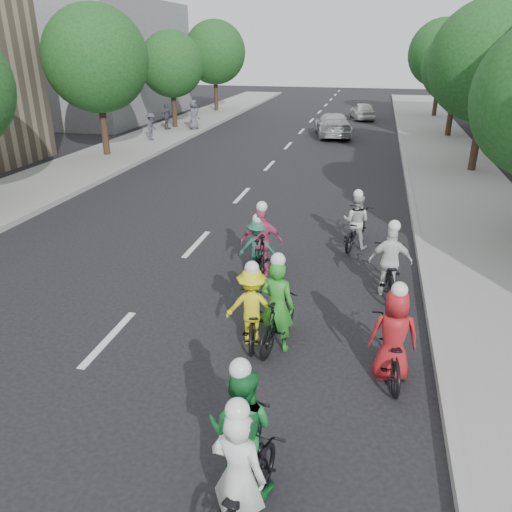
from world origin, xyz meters
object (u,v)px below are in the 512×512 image
(cyclist_1, at_px, (242,438))
(spectator_0, at_px, (151,127))
(follow_car_trail, at_px, (362,111))
(cyclist_2, at_px, (253,312))
(cyclist_5, at_px, (278,315))
(cyclist_0, at_px, (241,489))
(cyclist_3, at_px, (262,248))
(cyclist_6, at_px, (356,226))
(spectator_1, at_px, (167,117))
(spectator_2, at_px, (194,115))
(follow_car_lead, at_px, (333,125))
(cyclist_7, at_px, (258,251))
(cyclist_8, at_px, (389,268))
(cyclist_4, at_px, (392,344))

(cyclist_1, xyz_separation_m, spectator_0, (-10.97, 21.77, 0.18))
(follow_car_trail, bearing_deg, cyclist_2, 76.48)
(cyclist_5, height_order, spectator_0, cyclist_5)
(cyclist_0, xyz_separation_m, cyclist_5, (-0.32, 3.84, 0.04))
(cyclist_1, height_order, spectator_0, cyclist_1)
(cyclist_0, distance_m, follow_car_trail, 34.70)
(cyclist_1, distance_m, cyclist_3, 6.28)
(cyclist_6, height_order, follow_car_trail, cyclist_6)
(spectator_1, xyz_separation_m, spectator_2, (1.66, 0.44, 0.12))
(spectator_1, bearing_deg, spectator_2, -65.09)
(cyclist_6, bearing_deg, spectator_1, -41.94)
(cyclist_2, bearing_deg, spectator_1, -72.95)
(cyclist_1, relative_size, spectator_0, 1.27)
(spectator_0, bearing_deg, cyclist_1, -157.71)
(cyclist_6, bearing_deg, follow_car_trail, -76.78)
(follow_car_lead, bearing_deg, spectator_1, -7.71)
(cyclist_7, height_order, spectator_1, spectator_1)
(cyclist_3, bearing_deg, spectator_1, -73.50)
(cyclist_0, distance_m, cyclist_8, 6.73)
(follow_car_trail, xyz_separation_m, spectator_0, (-11.16, -12.27, 0.28))
(cyclist_0, distance_m, follow_car_lead, 26.92)
(cyclist_4, bearing_deg, cyclist_8, -95.98)
(cyclist_2, xyz_separation_m, cyclist_6, (1.62, 5.30, -0.02))
(cyclist_3, xyz_separation_m, follow_car_lead, (-0.13, 20.05, -0.00))
(cyclist_1, bearing_deg, cyclist_4, -120.32)
(cyclist_7, bearing_deg, cyclist_0, 96.16)
(cyclist_6, relative_size, spectator_2, 1.12)
(cyclist_1, distance_m, follow_car_lead, 26.26)
(spectator_1, bearing_deg, cyclist_4, -139.22)
(spectator_0, bearing_deg, cyclist_2, -155.33)
(follow_car_trail, height_order, spectator_1, spectator_1)
(follow_car_lead, xyz_separation_m, spectator_2, (-8.71, -0.24, 0.36))
(cyclist_7, height_order, follow_car_trail, cyclist_7)
(cyclist_5, distance_m, follow_car_trail, 30.87)
(cyclist_1, height_order, cyclist_6, cyclist_1)
(cyclist_2, bearing_deg, follow_car_trail, -100.76)
(cyclist_4, distance_m, follow_car_trail, 31.35)
(cyclist_6, xyz_separation_m, cyclist_8, (0.87, -2.70, 0.02))
(cyclist_4, xyz_separation_m, spectator_1, (-13.49, 22.81, 0.32))
(cyclist_3, bearing_deg, cyclist_2, 87.19)
(cyclist_5, height_order, spectator_1, cyclist_5)
(cyclist_7, xyz_separation_m, spectator_1, (-10.42, 19.38, 0.32))
(follow_car_trail, bearing_deg, spectator_2, 26.47)
(cyclist_0, xyz_separation_m, cyclist_8, (1.69, 6.52, -0.01))
(cyclist_0, distance_m, cyclist_1, 0.68)
(cyclist_1, relative_size, cyclist_6, 0.95)
(follow_car_lead, height_order, follow_car_trail, follow_car_lead)
(cyclist_7, distance_m, spectator_0, 18.41)
(cyclist_3, relative_size, spectator_2, 1.08)
(cyclist_7, height_order, spectator_0, spectator_0)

